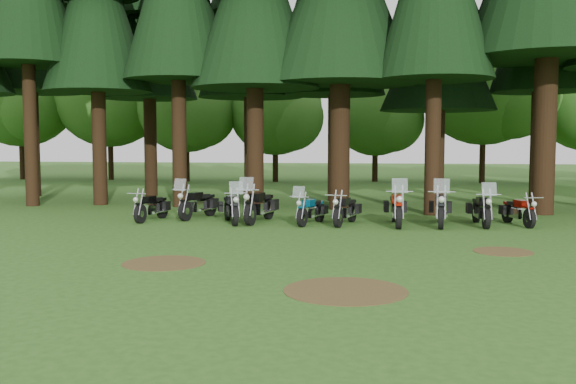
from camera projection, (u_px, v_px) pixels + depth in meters
The scene contains 21 objects.
ground at pixel (312, 251), 15.34m from camera, with size 120.00×120.00×0.00m, color #2A561C.
pine_back_4 at pixel (439, 8), 27.19m from camera, with size 4.94×4.94×13.78m.
decid_0 at pixel (23, 92), 42.89m from camera, with size 8.00×7.78×10.00m.
decid_1 at pixel (113, 92), 42.53m from camera, with size 7.91×7.69×9.88m.
decid_2 at pixel (190, 104), 40.86m from camera, with size 6.72×6.53×8.40m.
decid_3 at pixel (279, 111), 40.44m from camera, with size 6.12×5.95×7.65m.
decid_4 at pixel (380, 113), 40.75m from camera, with size 5.93×5.76×7.41m.
decid_5 at pixel (491, 81), 39.06m from camera, with size 8.45×8.21×10.56m.
dirt_patch_0 at pixel (164, 263), 13.78m from camera, with size 1.80×1.80×0.01m, color #4C3D1E.
dirt_patch_1 at pixel (503, 252), 15.20m from camera, with size 1.40×1.40×0.01m, color #4C3D1E.
dirt_patch_2 at pixel (345, 290), 11.25m from camera, with size 2.20×2.20×0.01m, color #4C3D1E.
motorcycle_0 at pixel (152, 208), 21.05m from camera, with size 0.47×2.03×0.83m.
motorcycle_1 at pixel (198, 205), 21.65m from camera, with size 0.90×2.22×1.41m.
motorcycle_2 at pixel (231, 209), 20.44m from camera, with size 1.08×2.17×1.40m.
motorcycle_3 at pixel (260, 207), 20.63m from camera, with size 0.73×2.43×1.53m.
motorcycle_4 at pixel (311, 211), 20.15m from camera, with size 0.83×1.99×1.27m.
motorcycle_5 at pixel (345, 211), 20.08m from camera, with size 0.64×2.07×0.85m.
motorcycle_6 at pixel (397, 209), 19.86m from camera, with size 0.47×2.45×1.54m.
motorcycle_7 at pixel (441, 209), 19.81m from camera, with size 0.53×2.44×1.53m.
motorcycle_8 at pixel (481, 211), 19.81m from camera, with size 0.44×2.25×1.42m.
motorcycle_9 at pixel (518, 212), 19.91m from camera, with size 0.66×1.94×0.81m.
Camera 1 is at (1.55, -15.11, 2.63)m, focal length 40.00 mm.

